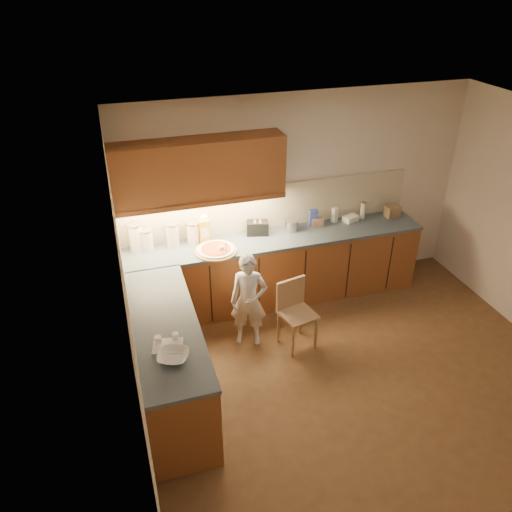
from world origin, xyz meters
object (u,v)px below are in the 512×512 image
toaster (257,228)px  wooden_chair (295,309)px  child (249,300)px  oil_jug (204,231)px  pizza_on_board (216,250)px

toaster → wooden_chair: bearing=-69.4°
child → oil_jug: 1.03m
pizza_on_board → oil_jug: bearing=106.8°
oil_jug → wooden_chair: bearing=-52.0°
pizza_on_board → child: 0.73m
child → oil_jug: size_ratio=3.20×
child → wooden_chair: (0.49, -0.17, -0.10)m
pizza_on_board → wooden_chair: (0.72, -0.76, -0.47)m
pizza_on_board → oil_jug: 0.30m
oil_jug → pizza_on_board: bearing=-73.2°
toaster → pizza_on_board: bearing=-140.7°
wooden_chair → toaster: bearing=84.4°
child → wooden_chair: bearing=-0.3°
wooden_chair → toaster: 1.18m
child → toaster: size_ratio=3.86×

